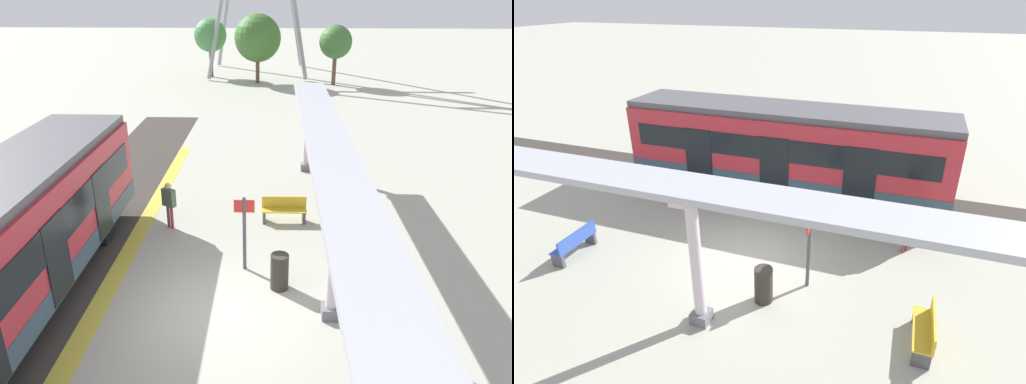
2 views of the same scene
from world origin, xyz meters
TOP-DOWN VIEW (x-y plane):
  - ground_plane at (0.00, 0.00)m, footprint 176.00×176.00m
  - tactile_edge_strip at (-2.97, 0.00)m, footprint 0.52×26.10m
  - trackbed at (-4.83, 0.00)m, footprint 3.20×38.10m
  - train_near_carriage at (-4.83, -0.36)m, footprint 2.65×12.28m
  - canopy_pillar_second at (2.78, -0.06)m, footprint 1.10×0.44m
  - canopy_pillar_third at (2.78, 10.09)m, footprint 1.10×0.44m
  - canopy_beam at (2.78, 0.00)m, footprint 1.20×20.97m
  - bench_mid_platform at (1.75, 5.09)m, footprint 1.51×0.46m
  - trash_bin at (1.56, 1.11)m, footprint 0.48×0.48m
  - platform_info_sign at (0.59, 2.03)m, footprint 0.56×0.10m
  - passenger_waiting_near_edge at (-2.01, 4.47)m, footprint 0.50×0.43m
  - tree_left_background at (6.19, 30.07)m, footprint 2.59×2.59m
  - tree_right_background at (-0.00, 30.60)m, footprint 3.75×3.75m
  - tree_centre_background at (-4.17, 33.43)m, footprint 2.80×2.80m

SIDE VIEW (x-z plane):
  - ground_plane at x=0.00m, z-range 0.00..0.00m
  - trackbed at x=-4.83m, z-range 0.00..0.01m
  - tactile_edge_strip at x=-2.97m, z-range 0.00..0.01m
  - bench_mid_platform at x=1.75m, z-range 0.01..0.87m
  - trash_bin at x=1.56m, z-range 0.00..1.00m
  - passenger_waiting_near_edge at x=-2.01m, z-range 0.20..1.80m
  - platform_info_sign at x=0.59m, z-range 0.23..2.43m
  - canopy_pillar_second at x=2.78m, z-range 0.03..3.57m
  - canopy_pillar_third at x=2.78m, z-range 0.03..3.57m
  - train_near_carriage at x=-4.83m, z-range 0.09..3.57m
  - tree_left_background at x=6.19m, z-range 1.00..5.65m
  - tree_centre_background at x=-4.17m, z-range 1.04..5.97m
  - tree_right_background at x=0.00m, z-range 0.84..6.29m
  - canopy_beam at x=2.78m, z-range 3.55..3.71m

